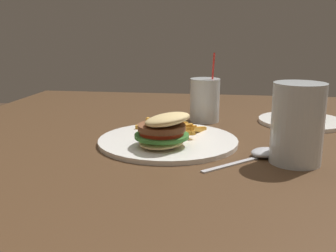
{
  "coord_description": "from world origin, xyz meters",
  "views": [
    {
      "loc": [
        0.84,
        0.07,
        0.96
      ],
      "look_at": [
        0.02,
        -0.05,
        0.76
      ],
      "focal_mm": 42.0,
      "sensor_mm": 36.0,
      "label": 1
    }
  ],
  "objects_px": {
    "spoon": "(262,153)",
    "meal_plate_far": "(301,114)",
    "beer_glass": "(297,126)",
    "meal_plate_near": "(167,136)",
    "juice_glass": "(205,101)"
  },
  "relations": [
    {
      "from": "meal_plate_near",
      "to": "beer_glass",
      "type": "xyz_separation_m",
      "value": [
        0.07,
        0.25,
        0.05
      ]
    },
    {
      "from": "beer_glass",
      "to": "spoon",
      "type": "xyz_separation_m",
      "value": [
        -0.02,
        -0.06,
        -0.06
      ]
    },
    {
      "from": "spoon",
      "to": "juice_glass",
      "type": "bearing_deg",
      "value": 69.94
    },
    {
      "from": "beer_glass",
      "to": "spoon",
      "type": "distance_m",
      "value": 0.09
    },
    {
      "from": "beer_glass",
      "to": "meal_plate_far",
      "type": "xyz_separation_m",
      "value": [
        -0.33,
        0.07,
        -0.05
      ]
    },
    {
      "from": "meal_plate_near",
      "to": "juice_glass",
      "type": "bearing_deg",
      "value": 164.79
    },
    {
      "from": "beer_glass",
      "to": "meal_plate_far",
      "type": "relative_size",
      "value": 0.67
    },
    {
      "from": "meal_plate_far",
      "to": "juice_glass",
      "type": "bearing_deg",
      "value": -86.98
    },
    {
      "from": "beer_glass",
      "to": "meal_plate_near",
      "type": "bearing_deg",
      "value": -106.36
    },
    {
      "from": "meal_plate_near",
      "to": "juice_glass",
      "type": "relative_size",
      "value": 1.65
    },
    {
      "from": "meal_plate_near",
      "to": "spoon",
      "type": "height_order",
      "value": "meal_plate_near"
    },
    {
      "from": "spoon",
      "to": "meal_plate_far",
      "type": "xyz_separation_m",
      "value": [
        -0.31,
        0.13,
        0.02
      ]
    },
    {
      "from": "beer_glass",
      "to": "juice_glass",
      "type": "height_order",
      "value": "juice_glass"
    },
    {
      "from": "spoon",
      "to": "meal_plate_near",
      "type": "bearing_deg",
      "value": 121.74
    },
    {
      "from": "spoon",
      "to": "meal_plate_far",
      "type": "distance_m",
      "value": 0.34
    }
  ]
}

